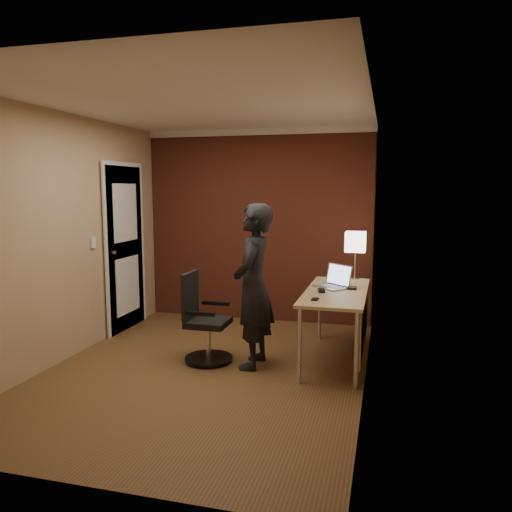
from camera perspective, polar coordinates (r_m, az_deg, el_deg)
name	(u,v)px	position (r m, az deg, el deg)	size (l,w,h in m)	color
room	(228,219)	(6.24, -3.22, 4.28)	(4.00, 4.00, 4.00)	brown
desk	(343,303)	(5.08, 9.96, -5.35)	(0.60, 1.50, 0.73)	tan
desk_lamp	(355,242)	(5.65, 11.29, 1.53)	(0.22, 0.22, 0.54)	silver
laptop	(335,281)	(5.22, 8.96, -2.84)	(0.42, 0.41, 0.23)	silver
mouse	(321,291)	(4.95, 7.47, -3.95)	(0.06, 0.10, 0.03)	black
phone	(315,299)	(4.62, 6.76, -4.93)	(0.06, 0.12, 0.01)	black
wallet	(352,288)	(5.16, 10.93, -3.60)	(0.09, 0.11, 0.02)	black
office_chair	(203,323)	(5.10, -6.08, -7.66)	(0.48, 0.49, 0.89)	black
person	(253,286)	(4.84, -0.30, -3.47)	(0.58, 0.38, 1.60)	black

